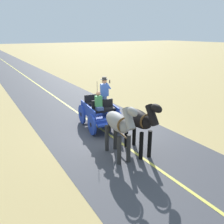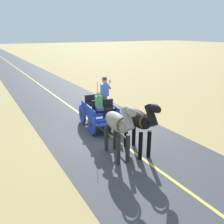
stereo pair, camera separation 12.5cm
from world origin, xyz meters
name	(u,v)px [view 1 (the left image)]	position (x,y,z in m)	size (l,w,h in m)	color
ground_plane	(106,133)	(0.00, 0.00, 0.00)	(200.00, 200.00, 0.00)	tan
road_surface	(106,133)	(0.00, 0.00, 0.00)	(5.55, 160.00, 0.01)	#424247
road_centre_stripe	(106,132)	(0.00, 0.00, 0.01)	(0.12, 160.00, 0.00)	#DBCC4C
horse_drawn_carriage	(100,111)	(-0.09, -0.75, 0.82)	(1.71, 4.51, 2.50)	#1E3899
horse_near_side	(140,121)	(-0.12, 2.31, 1.32)	(0.70, 2.14, 2.21)	black
horse_off_side	(119,124)	(0.73, 2.20, 1.32)	(0.73, 2.14, 2.21)	gray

